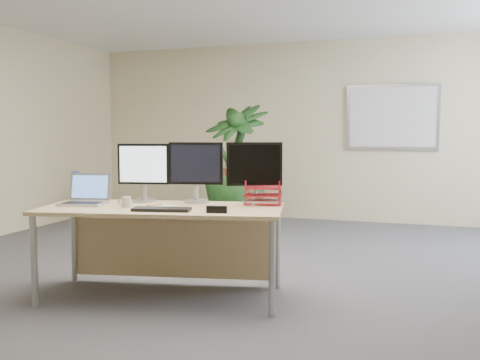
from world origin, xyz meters
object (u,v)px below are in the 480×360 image
(laptop, at_px, (86,197))
(monitor_left, at_px, (144,169))
(desk, at_px, (165,224))
(monitor_right, at_px, (196,168))
(floor_plant, at_px, (236,176))

(laptop, bearing_deg, monitor_left, 36.58)
(desk, height_order, monitor_right, monitor_right)
(floor_plant, distance_m, monitor_right, 2.65)
(monitor_right, bearing_deg, laptop, -155.78)
(monitor_left, distance_m, laptop, 0.53)
(desk, height_order, laptop, laptop)
(floor_plant, xyz_separation_m, monitor_left, (0.10, -2.66, 0.27))
(monitor_left, distance_m, monitor_right, 0.46)
(floor_plant, relative_size, monitor_left, 3.02)
(desk, bearing_deg, floor_plant, 97.44)
(floor_plant, distance_m, monitor_left, 2.68)
(desk, relative_size, monitor_right, 3.99)
(monitor_right, bearing_deg, monitor_left, -168.89)
(monitor_left, bearing_deg, monitor_right, 11.11)
(desk, bearing_deg, monitor_right, 51.77)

